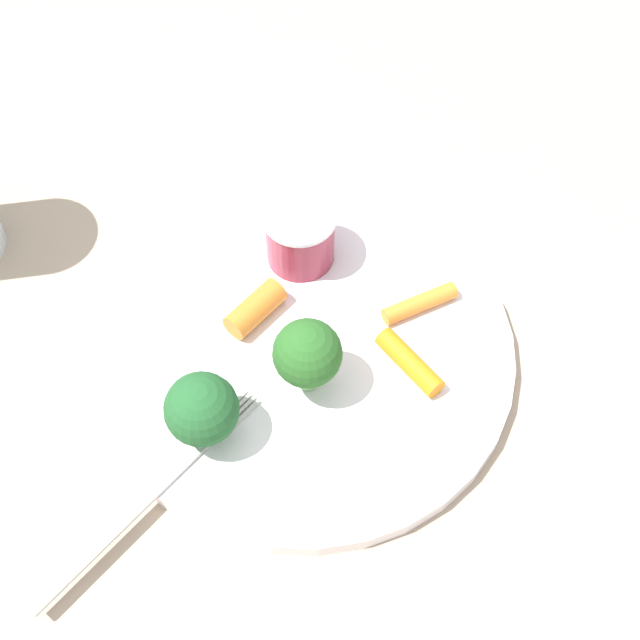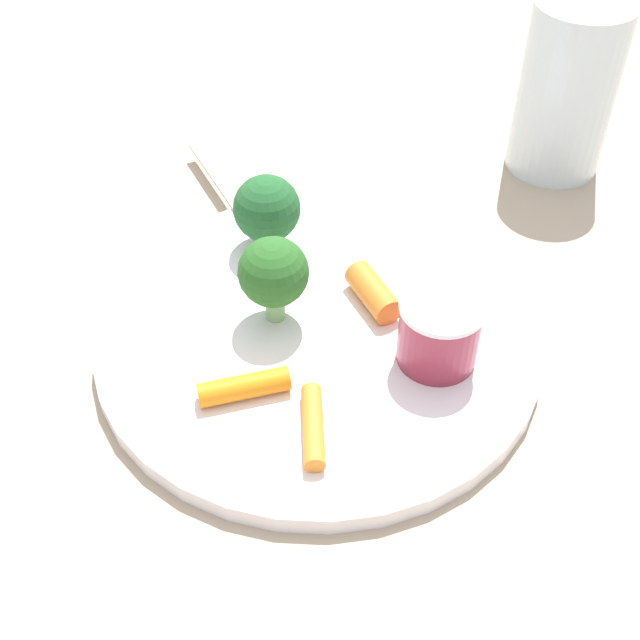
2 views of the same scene
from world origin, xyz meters
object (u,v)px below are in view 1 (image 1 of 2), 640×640
(broccoli_floret_0, at_px, (202,410))
(carrot_stick_1, at_px, (420,303))
(plate, at_px, (306,350))
(carrot_stick_0, at_px, (255,309))
(fork, at_px, (154,492))
(broccoli_floret_1, at_px, (305,354))
(sauce_cup, at_px, (308,236))
(carrot_stick_2, at_px, (410,362))

(broccoli_floret_0, distance_m, carrot_stick_1, 0.16)
(carrot_stick_1, bearing_deg, plate, 18.00)
(carrot_stick_0, distance_m, fork, 0.13)
(carrot_stick_1, height_order, fork, carrot_stick_1)
(carrot_stick_0, bearing_deg, broccoli_floret_1, 120.18)
(plate, height_order, carrot_stick_0, carrot_stick_0)
(broccoli_floret_0, xyz_separation_m, broccoli_floret_1, (-0.06, -0.03, 0.01))
(sauce_cup, relative_size, broccoli_floret_0, 0.93)
(carrot_stick_2, bearing_deg, broccoli_floret_0, 16.68)
(sauce_cup, height_order, broccoli_floret_0, broccoli_floret_0)
(carrot_stick_1, distance_m, fork, 0.21)
(carrot_stick_0, bearing_deg, carrot_stick_1, -179.84)
(plate, xyz_separation_m, broccoli_floret_0, (0.06, 0.06, 0.04))
(carrot_stick_1, bearing_deg, carrot_stick_2, 75.18)
(plate, bearing_deg, broccoli_floret_0, 42.92)
(broccoli_floret_1, height_order, carrot_stick_0, broccoli_floret_1)
(carrot_stick_0, distance_m, carrot_stick_1, 0.11)
(carrot_stick_0, relative_size, carrot_stick_2, 0.83)
(broccoli_floret_1, height_order, carrot_stick_2, broccoli_floret_1)
(sauce_cup, bearing_deg, carrot_stick_0, 52.81)
(broccoli_floret_0, height_order, carrot_stick_0, broccoli_floret_0)
(sauce_cup, height_order, fork, sauce_cup)
(plate, distance_m, sauce_cup, 0.08)
(fork, bearing_deg, carrot_stick_2, -154.27)
(plate, distance_m, fork, 0.13)
(plate, height_order, broccoli_floret_0, broccoli_floret_0)
(broccoli_floret_1, xyz_separation_m, carrot_stick_0, (0.03, -0.05, -0.03))
(broccoli_floret_0, xyz_separation_m, carrot_stick_1, (-0.14, -0.08, -0.02))
(plate, xyz_separation_m, carrot_stick_2, (-0.06, 0.02, 0.01))
(carrot_stick_0, xyz_separation_m, carrot_stick_2, (-0.10, 0.04, -0.00))
(fork, bearing_deg, plate, -134.02)
(carrot_stick_0, height_order, fork, carrot_stick_0)
(broccoli_floret_1, relative_size, fork, 0.43)
(broccoli_floret_1, distance_m, carrot_stick_2, 0.07)
(carrot_stick_0, distance_m, carrot_stick_2, 0.11)
(broccoli_floret_0, bearing_deg, fork, 51.45)
(broccoli_floret_0, bearing_deg, carrot_stick_1, -149.10)
(sauce_cup, xyz_separation_m, carrot_stick_2, (-0.06, 0.09, -0.01))
(carrot_stick_1, bearing_deg, fork, 35.56)
(sauce_cup, bearing_deg, plate, 86.11)
(plate, bearing_deg, carrot_stick_0, -37.60)
(carrot_stick_1, bearing_deg, broccoli_floret_1, 34.17)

